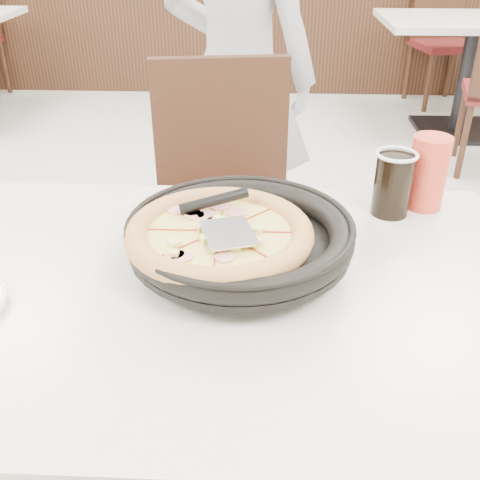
{
  "coord_description": "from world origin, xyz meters",
  "views": [
    {
      "loc": [
        0.34,
        -1.29,
        1.31
      ],
      "look_at": [
        0.3,
        -0.42,
        0.8
      ],
      "focal_mm": 42.0,
      "sensor_mm": 36.0,
      "label": 1
    }
  ],
  "objects_px": {
    "red_cup": "(428,173)",
    "bg_chair_right_far": "(445,42)",
    "bg_table_right": "(467,78)",
    "main_table": "(208,430)",
    "diner_person": "(237,75)",
    "chair_far": "(227,230)",
    "cola_glass": "(393,186)",
    "pizza": "(220,242)",
    "pizza_pan": "(240,244)"
  },
  "relations": [
    {
      "from": "red_cup",
      "to": "bg_table_right",
      "type": "height_order",
      "value": "red_cup"
    },
    {
      "from": "chair_far",
      "to": "pizza_pan",
      "type": "bearing_deg",
      "value": 87.92
    },
    {
      "from": "pizza",
      "to": "diner_person",
      "type": "distance_m",
      "value": 1.21
    },
    {
      "from": "pizza",
      "to": "bg_table_right",
      "type": "height_order",
      "value": "pizza"
    },
    {
      "from": "chair_far",
      "to": "pizza",
      "type": "height_order",
      "value": "chair_far"
    },
    {
      "from": "cola_glass",
      "to": "red_cup",
      "type": "relative_size",
      "value": 0.81
    },
    {
      "from": "bg_table_right",
      "to": "cola_glass",
      "type": "bearing_deg",
      "value": -111.27
    },
    {
      "from": "diner_person",
      "to": "cola_glass",
      "type": "bearing_deg",
      "value": 132.35
    },
    {
      "from": "red_cup",
      "to": "bg_chair_right_far",
      "type": "bearing_deg",
      "value": 73.43
    },
    {
      "from": "cola_glass",
      "to": "diner_person",
      "type": "xyz_separation_m",
      "value": [
        -0.37,
        0.97,
        -0.01
      ]
    },
    {
      "from": "cola_glass",
      "to": "bg_chair_right_far",
      "type": "bearing_deg",
      "value": 72.39
    },
    {
      "from": "pizza_pan",
      "to": "diner_person",
      "type": "relative_size",
      "value": 0.25
    },
    {
      "from": "red_cup",
      "to": "bg_chair_right_far",
      "type": "height_order",
      "value": "bg_chair_right_far"
    },
    {
      "from": "cola_glass",
      "to": "bg_chair_right_far",
      "type": "distance_m",
      "value": 3.61
    },
    {
      "from": "pizza",
      "to": "bg_chair_right_far",
      "type": "relative_size",
      "value": 0.31
    },
    {
      "from": "pizza_pan",
      "to": "bg_table_right",
      "type": "distance_m",
      "value": 3.29
    },
    {
      "from": "bg_table_right",
      "to": "bg_chair_right_far",
      "type": "relative_size",
      "value": 1.26
    },
    {
      "from": "bg_table_right",
      "to": "bg_chair_right_far",
      "type": "distance_m",
      "value": 0.69
    },
    {
      "from": "main_table",
      "to": "diner_person",
      "type": "relative_size",
      "value": 0.74
    },
    {
      "from": "red_cup",
      "to": "diner_person",
      "type": "distance_m",
      "value": 1.03
    },
    {
      "from": "bg_chair_right_far",
      "to": "diner_person",
      "type": "bearing_deg",
      "value": 46.75
    },
    {
      "from": "chair_far",
      "to": "cola_glass",
      "type": "bearing_deg",
      "value": 124.86
    },
    {
      "from": "main_table",
      "to": "diner_person",
      "type": "bearing_deg",
      "value": 89.94
    },
    {
      "from": "chair_far",
      "to": "bg_chair_right_far",
      "type": "xyz_separation_m",
      "value": [
        1.47,
        3.02,
        0.0
      ]
    },
    {
      "from": "cola_glass",
      "to": "bg_table_right",
      "type": "xyz_separation_m",
      "value": [
        1.07,
        2.74,
        -0.44
      ]
    },
    {
      "from": "chair_far",
      "to": "diner_person",
      "type": "xyz_separation_m",
      "value": [
        0.01,
        0.56,
        0.33
      ]
    },
    {
      "from": "main_table",
      "to": "red_cup",
      "type": "distance_m",
      "value": 0.72
    },
    {
      "from": "chair_far",
      "to": "red_cup",
      "type": "relative_size",
      "value": 5.94
    },
    {
      "from": "red_cup",
      "to": "bg_chair_right_far",
      "type": "relative_size",
      "value": 0.17
    },
    {
      "from": "cola_glass",
      "to": "pizza_pan",
      "type": "bearing_deg",
      "value": -145.13
    },
    {
      "from": "main_table",
      "to": "cola_glass",
      "type": "bearing_deg",
      "value": 36.62
    },
    {
      "from": "cola_glass",
      "to": "diner_person",
      "type": "distance_m",
      "value": 1.04
    },
    {
      "from": "pizza",
      "to": "cola_glass",
      "type": "height_order",
      "value": "cola_glass"
    },
    {
      "from": "diner_person",
      "to": "bg_chair_right_far",
      "type": "distance_m",
      "value": 2.88
    },
    {
      "from": "pizza",
      "to": "bg_table_right",
      "type": "xyz_separation_m",
      "value": [
        1.41,
        2.98,
        -0.44
      ]
    },
    {
      "from": "main_table",
      "to": "bg_table_right",
      "type": "bearing_deg",
      "value": 64.46
    },
    {
      "from": "pizza_pan",
      "to": "chair_far",
      "type": "bearing_deg",
      "value": 96.36
    },
    {
      "from": "pizza",
      "to": "bg_table_right",
      "type": "distance_m",
      "value": 3.33
    },
    {
      "from": "pizza",
      "to": "bg_table_right",
      "type": "relative_size",
      "value": 0.25
    },
    {
      "from": "diner_person",
      "to": "main_table",
      "type": "bearing_deg",
      "value": 111.07
    },
    {
      "from": "diner_person",
      "to": "pizza",
      "type": "bearing_deg",
      "value": 112.49
    },
    {
      "from": "main_table",
      "to": "red_cup",
      "type": "height_order",
      "value": "red_cup"
    },
    {
      "from": "chair_far",
      "to": "red_cup",
      "type": "height_order",
      "value": "chair_far"
    },
    {
      "from": "chair_far",
      "to": "main_table",
      "type": "bearing_deg",
      "value": 81.93
    },
    {
      "from": "cola_glass",
      "to": "diner_person",
      "type": "relative_size",
      "value": 0.08
    },
    {
      "from": "diner_person",
      "to": "bg_chair_right_far",
      "type": "xyz_separation_m",
      "value": [
        1.46,
        2.46,
        -0.33
      ]
    },
    {
      "from": "pizza",
      "to": "diner_person",
      "type": "xyz_separation_m",
      "value": [
        -0.03,
        1.21,
        -0.0
      ]
    },
    {
      "from": "cola_glass",
      "to": "pizza",
      "type": "bearing_deg",
      "value": -145.05
    },
    {
      "from": "pizza_pan",
      "to": "bg_table_right",
      "type": "relative_size",
      "value": 0.33
    },
    {
      "from": "pizza_pan",
      "to": "cola_glass",
      "type": "distance_m",
      "value": 0.38
    }
  ]
}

